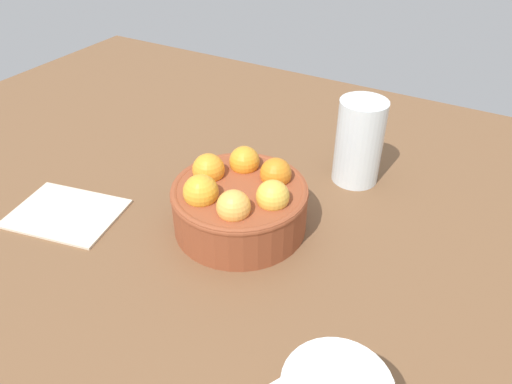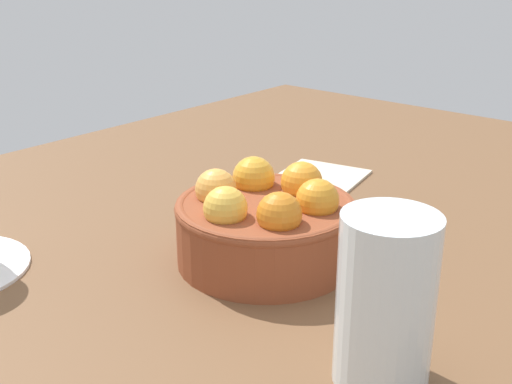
% 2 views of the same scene
% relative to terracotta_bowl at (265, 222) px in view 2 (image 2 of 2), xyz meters
% --- Properties ---
extents(ground_plane, '(1.26, 0.94, 0.04)m').
position_rel_terracotta_bowl_xyz_m(ground_plane, '(0.00, 0.00, -0.06)').
color(ground_plane, brown).
extents(terracotta_bowl, '(0.16, 0.16, 0.08)m').
position_rel_terracotta_bowl_xyz_m(terracotta_bowl, '(0.00, 0.00, 0.00)').
color(terracotta_bowl, brown).
rests_on(terracotta_bowl, ground_plane).
extents(water_glass, '(0.06, 0.06, 0.11)m').
position_rel_terracotta_bowl_xyz_m(water_glass, '(0.08, 0.16, 0.02)').
color(water_glass, silver).
rests_on(water_glass, ground_plane).
extents(folded_napkin, '(0.15, 0.12, 0.01)m').
position_rel_terracotta_bowl_xyz_m(folded_napkin, '(-0.20, -0.09, -0.03)').
color(folded_napkin, beige).
rests_on(folded_napkin, ground_plane).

